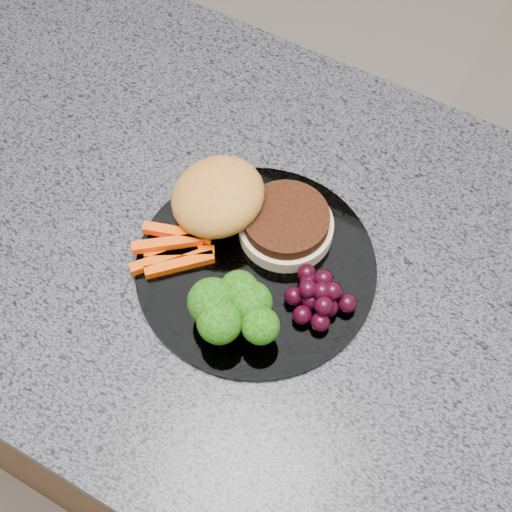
{
  "coord_description": "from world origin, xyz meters",
  "views": [
    {
      "loc": [
        0.2,
        -0.34,
        1.58
      ],
      "look_at": [
        0.02,
        -0.02,
        0.93
      ],
      "focal_mm": 50.0,
      "sensor_mm": 36.0,
      "label": 1
    }
  ],
  "objects_px": {
    "plate": "(256,266)",
    "burger": "(242,209)",
    "grape_bunch": "(318,296)",
    "island_cabinet": "(251,388)"
  },
  "relations": [
    {
      "from": "plate",
      "to": "grape_bunch",
      "type": "distance_m",
      "value": 0.08
    },
    {
      "from": "island_cabinet",
      "to": "plate",
      "type": "height_order",
      "value": "plate"
    },
    {
      "from": "plate",
      "to": "grape_bunch",
      "type": "xyz_separation_m",
      "value": [
        0.08,
        -0.01,
        0.02
      ]
    },
    {
      "from": "island_cabinet",
      "to": "burger",
      "type": "distance_m",
      "value": 0.5
    },
    {
      "from": "island_cabinet",
      "to": "burger",
      "type": "relative_size",
      "value": 5.72
    },
    {
      "from": "grape_bunch",
      "to": "plate",
      "type": "bearing_deg",
      "value": 174.83
    },
    {
      "from": "plate",
      "to": "grape_bunch",
      "type": "bearing_deg",
      "value": -5.17
    },
    {
      "from": "plate",
      "to": "burger",
      "type": "relative_size",
      "value": 1.24
    },
    {
      "from": "plate",
      "to": "burger",
      "type": "bearing_deg",
      "value": 134.7
    },
    {
      "from": "island_cabinet",
      "to": "plate",
      "type": "xyz_separation_m",
      "value": [
        0.02,
        -0.02,
        0.47
      ]
    }
  ]
}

